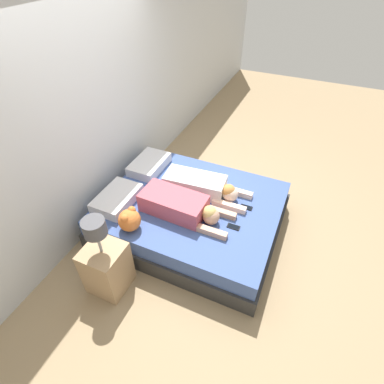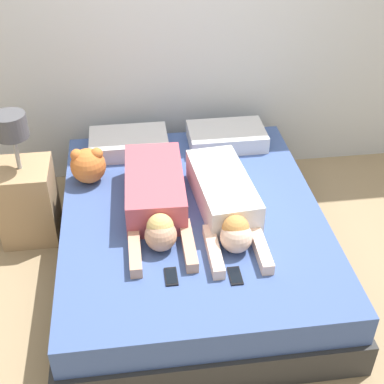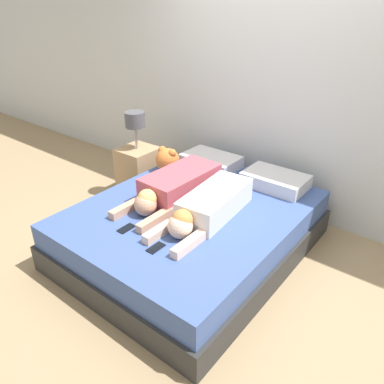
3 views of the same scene
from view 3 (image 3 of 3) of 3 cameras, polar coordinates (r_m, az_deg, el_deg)
The scene contains 11 objects.
ground_plane at distance 3.51m, azimuth -0.00°, elevation -8.62°, with size 12.00×12.00×0.00m, color #9E8460.
wall_back at distance 3.93m, azimuth 11.46°, elevation 15.77°, with size 12.00×0.06×2.60m.
bed at distance 3.39m, azimuth -0.00°, elevation -5.64°, with size 1.75×2.13×0.45m.
pillow_head_left at distance 4.03m, azimuth 2.91°, elevation 4.74°, with size 0.59×0.39×0.13m.
pillow_head_right at distance 3.68m, azimuth 12.58°, elevation 1.76°, with size 0.59×0.39×0.13m.
person_left at distance 3.37m, azimuth -2.70°, elevation 0.79°, with size 0.40×1.09×0.23m.
person_right at distance 3.07m, azimuth 2.44°, elevation -2.27°, with size 0.39×1.09×0.22m.
cell_phone_left at distance 3.02m, azimuth -9.98°, elevation -5.48°, with size 0.07×0.14×0.01m.
cell_phone_right at distance 2.78m, azimuth -5.52°, elevation -8.44°, with size 0.07×0.14×0.01m.
plush_toy at distance 3.90m, azimuth -3.77°, elevation 4.99°, with size 0.25×0.25×0.26m.
nightstand at distance 4.30m, azimuth -8.15°, elevation 3.61°, with size 0.39×0.39×0.99m.
Camera 3 is at (1.75, -2.22, 2.09)m, focal length 35.00 mm.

